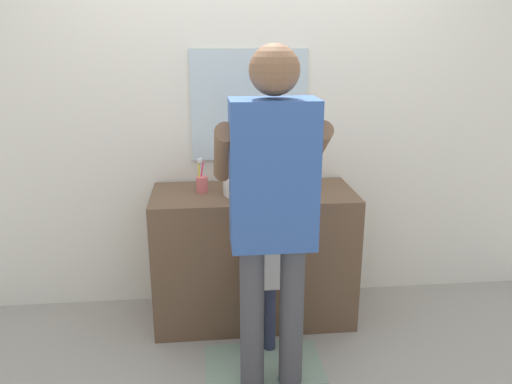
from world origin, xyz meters
name	(u,v)px	position (x,y,z in m)	size (l,w,h in m)	color
ground_plane	(259,340)	(0.00, 0.00, 0.00)	(14.00, 14.00, 0.00)	#9E998E
back_wall	(248,101)	(0.00, 0.62, 1.35)	(4.40, 0.10, 2.70)	silver
vanity_cabinet	(254,255)	(0.00, 0.30, 0.42)	(1.23, 0.54, 0.84)	brown
sink_basin	(254,184)	(0.00, 0.28, 0.90)	(0.37, 0.37, 0.11)	silver
faucet	(250,171)	(0.00, 0.50, 0.92)	(0.18, 0.14, 0.18)	#B7BABF
toothbrush_cup	(202,183)	(-0.31, 0.33, 0.90)	(0.07, 0.07, 0.21)	#D86666
soap_bottle	(316,179)	(0.38, 0.30, 0.91)	(0.06, 0.06, 0.17)	gold
bath_mat	(263,365)	(0.00, -0.25, 0.01)	(0.64, 0.40, 0.02)	gray
child_toddler	(261,264)	(0.00, -0.10, 0.55)	(0.28, 0.28, 0.92)	#2D334C
adult_parent	(273,196)	(0.02, -0.39, 1.03)	(0.53, 0.56, 1.72)	#47474C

